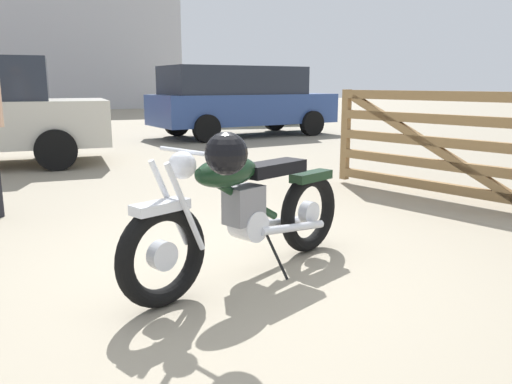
{
  "coord_description": "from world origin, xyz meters",
  "views": [
    {
      "loc": [
        -1.01,
        -3.25,
        1.33
      ],
      "look_at": [
        0.31,
        0.34,
        0.52
      ],
      "focal_mm": 36.2,
      "sensor_mm": 36.0,
      "label": 1
    }
  ],
  "objects_px": {
    "vintage_motorcycle": "(243,209)",
    "white_estate_far": "(241,98)",
    "silver_sedan_mid": "(241,99)",
    "timber_gate": "(448,140)"
  },
  "relations": [
    {
      "from": "vintage_motorcycle",
      "to": "white_estate_far",
      "type": "distance_m",
      "value": 14.21
    },
    {
      "from": "timber_gate",
      "to": "silver_sedan_mid",
      "type": "bearing_deg",
      "value": -22.13
    },
    {
      "from": "vintage_motorcycle",
      "to": "white_estate_far",
      "type": "height_order",
      "value": "white_estate_far"
    },
    {
      "from": "vintage_motorcycle",
      "to": "silver_sedan_mid",
      "type": "distance_m",
      "value": 9.88
    },
    {
      "from": "white_estate_far",
      "to": "silver_sedan_mid",
      "type": "bearing_deg",
      "value": 80.23
    },
    {
      "from": "white_estate_far",
      "to": "vintage_motorcycle",
      "type": "bearing_deg",
      "value": 80.28
    },
    {
      "from": "vintage_motorcycle",
      "to": "white_estate_far",
      "type": "relative_size",
      "value": 0.43
    },
    {
      "from": "silver_sedan_mid",
      "to": "white_estate_far",
      "type": "bearing_deg",
      "value": 60.57
    },
    {
      "from": "timber_gate",
      "to": "white_estate_far",
      "type": "distance_m",
      "value": 12.1
    },
    {
      "from": "silver_sedan_mid",
      "to": "vintage_motorcycle",
      "type": "bearing_deg",
      "value": -119.36
    }
  ]
}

